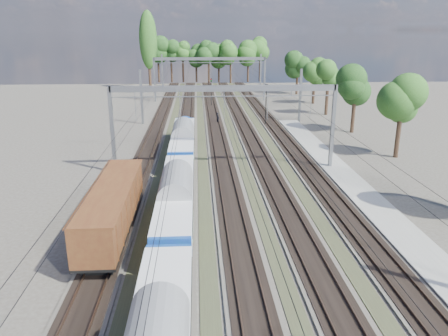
{
  "coord_description": "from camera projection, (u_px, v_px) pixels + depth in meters",
  "views": [
    {
      "loc": [
        -2.73,
        -14.41,
        14.34
      ],
      "look_at": [
        -0.5,
        21.94,
        2.8
      ],
      "focal_mm": 35.0,
      "sensor_mm": 36.0,
      "label": 1
    }
  ],
  "objects": [
    {
      "name": "signal_near",
      "position": [
        211.0,
        89.0,
        84.92
      ],
      "size": [
        0.34,
        0.31,
        5.4
      ],
      "rotation": [
        0.0,
        0.0,
        0.02
      ],
      "color": "black",
      "rests_on": "ground"
    },
    {
      "name": "catenary",
      "position": [
        217.0,
        85.0,
        66.42
      ],
      "size": [
        25.65,
        130.0,
        9.0
      ],
      "color": "gray",
      "rests_on": "ground"
    },
    {
      "name": "poplar",
      "position": [
        148.0,
        40.0,
        107.01
      ],
      "size": [
        4.4,
        4.4,
        19.04
      ],
      "color": "black",
      "rests_on": "ground"
    },
    {
      "name": "freight_boxcar",
      "position": [
        112.0,
        207.0,
        31.51
      ],
      "size": [
        2.84,
        13.73,
        3.54
      ],
      "color": "black",
      "rests_on": "ground"
    },
    {
      "name": "worker",
      "position": [
        218.0,
        118.0,
        70.06
      ],
      "size": [
        0.62,
        0.74,
        1.74
      ],
      "primitive_type": "imported",
      "rotation": [
        0.0,
        0.0,
        1.94
      ],
      "color": "black",
      "rests_on": "ground"
    },
    {
      "name": "platform",
      "position": [
        369.0,
        201.0,
        37.89
      ],
      "size": [
        3.0,
        70.0,
        0.3
      ],
      "primitive_type": "cube",
      "color": "gray",
      "rests_on": "ground"
    },
    {
      "name": "track_bed",
      "position": [
        217.0,
        137.0,
        60.99
      ],
      "size": [
        21.0,
        130.0,
        0.34
      ],
      "color": "#47423A",
      "rests_on": "ground"
    },
    {
      "name": "emu_train",
      "position": [
        176.0,
        193.0,
        33.73
      ],
      "size": [
        2.65,
        56.17,
        3.88
      ],
      "color": "black",
      "rests_on": "ground"
    },
    {
      "name": "signal_far",
      "position": [
        266.0,
        99.0,
        67.78
      ],
      "size": [
        0.41,
        0.37,
        6.38
      ],
      "rotation": [
        0.0,
        0.0,
        0.08
      ],
      "color": "black",
      "rests_on": "ground"
    },
    {
      "name": "tree_belt",
      "position": [
        233.0,
        57.0,
        104.69
      ],
      "size": [
        39.97,
        101.66,
        12.02
      ],
      "color": "black",
      "rests_on": "ground"
    }
  ]
}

